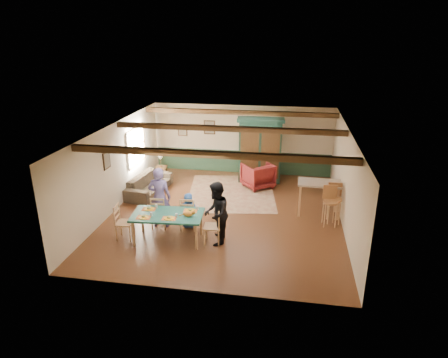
% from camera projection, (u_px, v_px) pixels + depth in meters
% --- Properties ---
extents(floor, '(8.00, 8.00, 0.00)m').
position_uv_depth(floor, '(225.00, 214.00, 12.42)').
color(floor, '#492514').
rests_on(floor, ground).
extents(wall_back, '(7.00, 0.02, 2.70)m').
position_uv_depth(wall_back, '(242.00, 140.00, 15.66)').
color(wall_back, beige).
rests_on(wall_back, floor).
extents(wall_left, '(0.02, 8.00, 2.70)m').
position_uv_depth(wall_left, '(116.00, 167.00, 12.50)').
color(wall_left, beige).
rests_on(wall_left, floor).
extents(wall_right, '(0.02, 8.00, 2.70)m').
position_uv_depth(wall_right, '(346.00, 180.00, 11.41)').
color(wall_right, beige).
rests_on(wall_right, floor).
extents(ceiling, '(7.00, 8.00, 0.02)m').
position_uv_depth(ceiling, '(226.00, 129.00, 11.49)').
color(ceiling, silver).
rests_on(ceiling, wall_back).
extents(wainscot_back, '(6.95, 0.03, 0.90)m').
position_uv_depth(wainscot_back, '(242.00, 162.00, 15.95)').
color(wainscot_back, '#213D2A').
rests_on(wainscot_back, floor).
extents(ceiling_beam_front, '(6.95, 0.16, 0.16)m').
position_uv_depth(ceiling_beam_front, '(210.00, 154.00, 9.39)').
color(ceiling_beam_front, '#34200E').
rests_on(ceiling_beam_front, ceiling).
extents(ceiling_beam_mid, '(6.95, 0.16, 0.16)m').
position_uv_depth(ceiling_beam_mid, '(228.00, 129.00, 11.89)').
color(ceiling_beam_mid, '#34200E').
rests_on(ceiling_beam_mid, ceiling).
extents(ceiling_beam_back, '(6.95, 0.16, 0.16)m').
position_uv_depth(ceiling_beam_back, '(239.00, 112.00, 14.29)').
color(ceiling_beam_back, '#34200E').
rests_on(ceiling_beam_back, ceiling).
extents(window_left, '(0.06, 1.60, 1.30)m').
position_uv_depth(window_left, '(136.00, 146.00, 14.00)').
color(window_left, white).
rests_on(window_left, wall_left).
extents(picture_left_wall, '(0.04, 0.42, 0.52)m').
position_uv_depth(picture_left_wall, '(107.00, 160.00, 11.80)').
color(picture_left_wall, tan).
rests_on(picture_left_wall, wall_left).
extents(picture_back_a, '(0.45, 0.04, 0.55)m').
position_uv_depth(picture_back_a, '(209.00, 127.00, 15.68)').
color(picture_back_a, tan).
rests_on(picture_back_a, wall_back).
extents(picture_back_b, '(0.38, 0.04, 0.48)m').
position_uv_depth(picture_back_b, '(182.00, 130.00, 15.90)').
color(picture_back_b, tan).
rests_on(picture_back_b, wall_back).
extents(dining_table, '(1.94, 1.17, 0.78)m').
position_uv_depth(dining_table, '(168.00, 227.00, 10.71)').
color(dining_table, '#1D5D50').
rests_on(dining_table, floor).
extents(dining_chair_far_left, '(0.47, 0.49, 0.99)m').
position_uv_depth(dining_chair_far_left, '(160.00, 212.00, 11.40)').
color(dining_chair_far_left, tan).
rests_on(dining_chair_far_left, floor).
extents(dining_chair_far_right, '(0.47, 0.49, 0.99)m').
position_uv_depth(dining_chair_far_right, '(188.00, 213.00, 11.33)').
color(dining_chair_far_right, tan).
rests_on(dining_chair_far_right, floor).
extents(dining_chair_end_left, '(0.49, 0.47, 0.99)m').
position_uv_depth(dining_chair_end_left, '(125.00, 222.00, 10.78)').
color(dining_chair_end_left, tan).
rests_on(dining_chair_end_left, floor).
extents(dining_chair_end_right, '(0.49, 0.47, 0.99)m').
position_uv_depth(dining_chair_end_right, '(212.00, 226.00, 10.56)').
color(dining_chair_end_right, tan).
rests_on(dining_chair_end_right, floor).
extents(person_man, '(0.68, 0.48, 1.79)m').
position_uv_depth(person_man, '(160.00, 197.00, 11.34)').
color(person_man, '#6D5DA0').
rests_on(person_man, floor).
extents(person_woman, '(0.71, 0.88, 1.71)m').
position_uv_depth(person_woman, '(216.00, 214.00, 10.43)').
color(person_woman, black).
rests_on(person_woman, floor).
extents(person_child, '(0.53, 0.37, 1.04)m').
position_uv_depth(person_child, '(189.00, 211.00, 11.40)').
color(person_child, '#2A58A9').
rests_on(person_child, floor).
extents(cat, '(0.38, 0.17, 0.19)m').
position_uv_depth(cat, '(188.00, 214.00, 10.39)').
color(cat, orange).
rests_on(cat, dining_table).
extents(place_setting_near_left, '(0.44, 0.34, 0.11)m').
position_uv_depth(place_setting_near_left, '(144.00, 216.00, 10.36)').
color(place_setting_near_left, yellow).
rests_on(place_setting_near_left, dining_table).
extents(place_setting_near_center, '(0.44, 0.34, 0.11)m').
position_uv_depth(place_setting_near_center, '(169.00, 217.00, 10.30)').
color(place_setting_near_center, yellow).
rests_on(place_setting_near_center, dining_table).
extents(place_setting_far_left, '(0.44, 0.34, 0.11)m').
position_uv_depth(place_setting_far_left, '(149.00, 207.00, 10.84)').
color(place_setting_far_left, yellow).
rests_on(place_setting_far_left, dining_table).
extents(place_setting_far_right, '(0.44, 0.34, 0.11)m').
position_uv_depth(place_setting_far_right, '(190.00, 209.00, 10.74)').
color(place_setting_far_right, yellow).
rests_on(place_setting_far_right, dining_table).
extents(area_rug, '(3.39, 3.86, 0.01)m').
position_uv_depth(area_rug, '(231.00, 192.00, 14.05)').
color(area_rug, '#C1B48C').
rests_on(area_rug, floor).
extents(armoire, '(1.74, 0.80, 2.40)m').
position_uv_depth(armoire, '(260.00, 150.00, 14.77)').
color(armoire, '#122E22').
rests_on(armoire, floor).
extents(armchair, '(1.36, 1.37, 0.90)m').
position_uv_depth(armchair, '(258.00, 175.00, 14.41)').
color(armchair, '#440D10').
rests_on(armchair, floor).
extents(sofa, '(1.11, 2.30, 0.65)m').
position_uv_depth(sofa, '(149.00, 184.00, 13.96)').
color(sofa, '#382F23').
rests_on(sofa, floor).
extents(end_table, '(0.48, 0.48, 0.53)m').
position_uv_depth(end_table, '(161.00, 173.00, 15.19)').
color(end_table, '#34200E').
rests_on(end_table, floor).
extents(table_lamp, '(0.27, 0.27, 0.48)m').
position_uv_depth(table_lamp, '(161.00, 161.00, 15.01)').
color(table_lamp, '#D2B987').
rests_on(table_lamp, end_table).
extents(counter_table, '(1.30, 0.79, 1.06)m').
position_uv_depth(counter_table, '(318.00, 198.00, 12.21)').
color(counter_table, beige).
rests_on(counter_table, floor).
extents(bar_stool_left, '(0.47, 0.50, 1.18)m').
position_uv_depth(bar_stool_left, '(330.00, 207.00, 11.49)').
color(bar_stool_left, '#A76D41').
rests_on(bar_stool_left, floor).
extents(bar_stool_right, '(0.42, 0.47, 1.19)m').
position_uv_depth(bar_stool_right, '(334.00, 204.00, 11.67)').
color(bar_stool_right, '#A76D41').
rests_on(bar_stool_right, floor).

